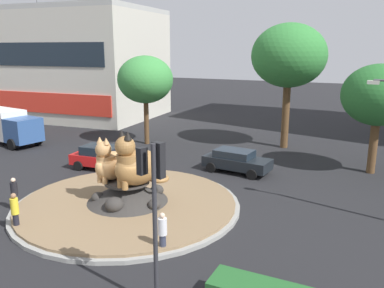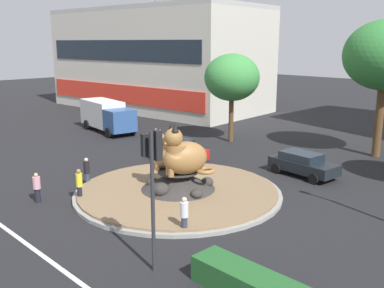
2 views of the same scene
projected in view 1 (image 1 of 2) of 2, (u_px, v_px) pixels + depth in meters
ground_plane at (128, 206)px, 19.85m from camera, size 160.00×160.00×0.00m
roundabout_island at (128, 199)px, 19.75m from camera, size 11.19×11.19×1.36m
cat_statue_calico at (111, 164)px, 19.48m from camera, size 1.60×2.26×2.26m
cat_statue_tabby at (135, 165)px, 18.70m from camera, size 2.57×2.82×2.74m
traffic_light_mast at (154, 189)px, 11.41m from camera, size 0.79×0.45×5.16m
shophouse_block at (47, 63)px, 46.90m from camera, size 27.25×15.02×16.34m
broadleaf_tree_behind_island at (145, 80)px, 31.67m from camera, size 4.46×4.46×7.18m
second_tree_near_tower at (379, 96)px, 24.08m from camera, size 4.44×4.44×6.84m
third_tree_left at (289, 56)px, 30.02m from camera, size 5.69×5.69×9.61m
pedestrian_white_shirt at (162, 232)px, 15.15m from camera, size 0.36×0.36×1.67m
pedestrian_black_shirt at (14, 193)px, 19.19m from camera, size 0.34×0.34×1.67m
pedestrian_yellow_shirt at (15, 211)px, 16.95m from camera, size 0.33×0.33×1.75m
hatchback_near_shophouse at (104, 157)px, 25.79m from camera, size 4.50×2.24×1.56m
parked_car_right at (236, 160)px, 25.19m from camera, size 4.37×2.28×1.45m
delivery_box_truck at (5, 125)px, 32.84m from camera, size 7.35×3.39×2.78m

